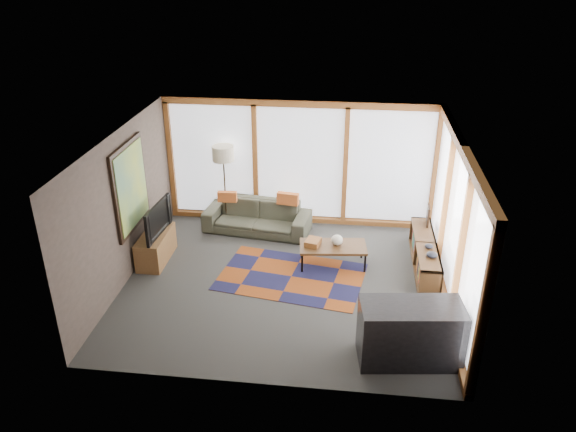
# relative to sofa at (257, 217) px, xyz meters

# --- Properties ---
(ground) EXTENTS (5.50, 5.50, 0.00)m
(ground) POSITION_rel_sofa_xyz_m (0.81, -1.90, -0.31)
(ground) COLOR #2B2B28
(ground) RESTS_ON ground
(room_envelope) EXTENTS (5.52, 5.02, 2.62)m
(room_envelope) POSITION_rel_sofa_xyz_m (1.30, -1.34, 1.23)
(room_envelope) COLOR #3D332D
(room_envelope) RESTS_ON ground
(rug) EXTENTS (2.71, 1.98, 0.01)m
(rug) POSITION_rel_sofa_xyz_m (0.89, -1.69, -0.30)
(rug) COLOR brown
(rug) RESTS_ON ground
(sofa) EXTENTS (2.21, 1.10, 0.62)m
(sofa) POSITION_rel_sofa_xyz_m (0.00, 0.00, 0.00)
(sofa) COLOR #333427
(sofa) RESTS_ON ground
(pillow_left) EXTENTS (0.39, 0.14, 0.21)m
(pillow_left) POSITION_rel_sofa_xyz_m (-0.60, 0.01, 0.42)
(pillow_left) COLOR #B85725
(pillow_left) RESTS_ON sofa
(pillow_right) EXTENTS (0.45, 0.19, 0.24)m
(pillow_right) POSITION_rel_sofa_xyz_m (0.62, 0.02, 0.43)
(pillow_right) COLOR #B85725
(pillow_right) RESTS_ON sofa
(floor_lamp) EXTENTS (0.44, 0.44, 1.73)m
(floor_lamp) POSITION_rel_sofa_xyz_m (-0.68, 0.18, 0.56)
(floor_lamp) COLOR black
(floor_lamp) RESTS_ON ground
(coffee_table) EXTENTS (1.26, 0.72, 0.40)m
(coffee_table) POSITION_rel_sofa_xyz_m (1.59, -1.19, -0.11)
(coffee_table) COLOR #351D0E
(coffee_table) RESTS_ON ground
(book_stack) EXTENTS (0.31, 0.35, 0.10)m
(book_stack) POSITION_rel_sofa_xyz_m (1.23, -1.19, 0.14)
(book_stack) COLOR brown
(book_stack) RESTS_ON coffee_table
(vase) EXTENTS (0.22, 0.22, 0.19)m
(vase) POSITION_rel_sofa_xyz_m (1.65, -1.14, 0.18)
(vase) COLOR beige
(vase) RESTS_ON coffee_table
(bookshelf) EXTENTS (0.37, 2.04, 0.51)m
(bookshelf) POSITION_rel_sofa_xyz_m (3.24, -1.07, -0.05)
(bookshelf) COLOR #351D0E
(bookshelf) RESTS_ON ground
(bowl_a) EXTENTS (0.20, 0.20, 0.10)m
(bowl_a) POSITION_rel_sofa_xyz_m (3.28, -1.60, 0.25)
(bowl_a) COLOR black
(bowl_a) RESTS_ON bookshelf
(bowl_b) EXTENTS (0.16, 0.16, 0.07)m
(bowl_b) POSITION_rel_sofa_xyz_m (3.26, -1.28, 0.24)
(bowl_b) COLOR black
(bowl_b) RESTS_ON bookshelf
(shelf_picture) EXTENTS (0.06, 0.29, 0.38)m
(shelf_picture) POSITION_rel_sofa_xyz_m (3.32, -0.35, 0.39)
(shelf_picture) COLOR black
(shelf_picture) RESTS_ON bookshelf
(tv_console) EXTENTS (0.45, 1.07, 0.53)m
(tv_console) POSITION_rel_sofa_xyz_m (-1.66, -1.38, -0.04)
(tv_console) COLOR brown
(tv_console) RESTS_ON ground
(television) EXTENTS (0.22, 1.06, 0.61)m
(television) POSITION_rel_sofa_xyz_m (-1.66, -1.37, 0.53)
(television) COLOR black
(television) RESTS_ON tv_console
(bar_counter) EXTENTS (1.48, 0.82, 0.89)m
(bar_counter) POSITION_rel_sofa_xyz_m (2.77, -3.65, 0.14)
(bar_counter) COLOR black
(bar_counter) RESTS_ON ground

